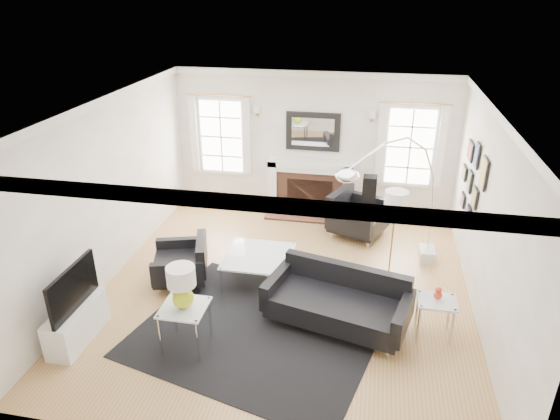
% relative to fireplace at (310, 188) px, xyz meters
% --- Properties ---
extents(floor, '(6.00, 6.00, 0.00)m').
position_rel_fireplace_xyz_m(floor, '(0.00, -2.79, -0.54)').
color(floor, '#AB7847').
rests_on(floor, ground).
extents(back_wall, '(5.50, 0.04, 2.80)m').
position_rel_fireplace_xyz_m(back_wall, '(0.00, 0.21, 0.86)').
color(back_wall, white).
rests_on(back_wall, floor).
extents(front_wall, '(5.50, 0.04, 2.80)m').
position_rel_fireplace_xyz_m(front_wall, '(0.00, -5.79, 0.86)').
color(front_wall, white).
rests_on(front_wall, floor).
extents(left_wall, '(0.04, 6.00, 2.80)m').
position_rel_fireplace_xyz_m(left_wall, '(-2.75, -2.79, 0.86)').
color(left_wall, white).
rests_on(left_wall, floor).
extents(right_wall, '(0.04, 6.00, 2.80)m').
position_rel_fireplace_xyz_m(right_wall, '(2.75, -2.79, 0.86)').
color(right_wall, white).
rests_on(right_wall, floor).
extents(ceiling, '(5.50, 6.00, 0.02)m').
position_rel_fireplace_xyz_m(ceiling, '(0.00, -2.79, 2.26)').
color(ceiling, white).
rests_on(ceiling, back_wall).
extents(crown_molding, '(5.50, 6.00, 0.12)m').
position_rel_fireplace_xyz_m(crown_molding, '(0.00, -2.79, 2.20)').
color(crown_molding, white).
rests_on(crown_molding, back_wall).
extents(fireplace, '(1.70, 0.69, 1.11)m').
position_rel_fireplace_xyz_m(fireplace, '(0.00, 0.00, 0.00)').
color(fireplace, white).
rests_on(fireplace, floor).
extents(mantel_mirror, '(1.05, 0.07, 0.75)m').
position_rel_fireplace_xyz_m(mantel_mirror, '(0.00, 0.16, 1.11)').
color(mantel_mirror, black).
rests_on(mantel_mirror, back_wall).
extents(window_left, '(1.24, 0.15, 1.62)m').
position_rel_fireplace_xyz_m(window_left, '(-1.85, 0.16, 0.92)').
color(window_left, white).
rests_on(window_left, back_wall).
extents(window_right, '(1.24, 0.15, 1.62)m').
position_rel_fireplace_xyz_m(window_right, '(1.85, 0.16, 0.92)').
color(window_right, white).
rests_on(window_right, back_wall).
extents(gallery_wall, '(0.04, 1.73, 1.29)m').
position_rel_fireplace_xyz_m(gallery_wall, '(2.72, -1.50, 0.99)').
color(gallery_wall, black).
rests_on(gallery_wall, right_wall).
extents(tv_unit, '(0.35, 1.00, 1.09)m').
position_rel_fireplace_xyz_m(tv_unit, '(-2.44, -4.49, -0.21)').
color(tv_unit, white).
rests_on(tv_unit, floor).
extents(area_rug, '(3.59, 3.22, 0.01)m').
position_rel_fireplace_xyz_m(area_rug, '(-0.17, -3.91, -0.54)').
color(area_rug, black).
rests_on(area_rug, floor).
extents(sofa, '(2.07, 1.32, 0.63)m').
position_rel_fireplace_xyz_m(sofa, '(0.86, -3.49, -0.20)').
color(sofa, black).
rests_on(sofa, floor).
extents(armchair_left, '(1.01, 1.07, 0.60)m').
position_rel_fireplace_xyz_m(armchair_left, '(-1.58, -2.92, -0.21)').
color(armchair_left, black).
rests_on(armchair_left, floor).
extents(armchair_right, '(1.19, 1.26, 0.68)m').
position_rel_fireplace_xyz_m(armchair_right, '(0.95, -0.80, -0.16)').
color(armchair_right, black).
rests_on(armchair_right, floor).
extents(coffee_table, '(1.02, 1.02, 0.45)m').
position_rel_fireplace_xyz_m(coffee_table, '(-0.44, -2.66, -0.12)').
color(coffee_table, silver).
rests_on(coffee_table, floor).
extents(side_table_left, '(0.56, 0.56, 0.62)m').
position_rel_fireplace_xyz_m(side_table_left, '(-1.00, -4.37, -0.03)').
color(side_table_left, silver).
rests_on(side_table_left, floor).
extents(nesting_table, '(0.50, 0.42, 0.55)m').
position_rel_fireplace_xyz_m(nesting_table, '(2.13, -3.52, -0.11)').
color(nesting_table, silver).
rests_on(nesting_table, floor).
extents(gourd_lamp, '(0.36, 0.36, 0.57)m').
position_rel_fireplace_xyz_m(gourd_lamp, '(-1.00, -4.37, 0.40)').
color(gourd_lamp, '#B2C919').
rests_on(gourd_lamp, side_table_left).
extents(orange_vase, '(0.11, 0.11, 0.18)m').
position_rel_fireplace_xyz_m(orange_vase, '(2.13, -3.52, 0.10)').
color(orange_vase, red).
rests_on(orange_vase, nesting_table).
extents(arc_floor_lamp, '(1.65, 1.53, 2.34)m').
position_rel_fireplace_xyz_m(arc_floor_lamp, '(1.52, -2.07, 0.72)').
color(arc_floor_lamp, silver).
rests_on(arc_floor_lamp, floor).
extents(stick_floor_lamp, '(0.33, 0.33, 1.63)m').
position_rel_fireplace_xyz_m(stick_floor_lamp, '(1.54, -2.54, 0.87)').
color(stick_floor_lamp, '#C99345').
rests_on(stick_floor_lamp, floor).
extents(speaker_tower, '(0.25, 0.25, 1.21)m').
position_rel_fireplace_xyz_m(speaker_tower, '(1.16, -0.90, 0.06)').
color(speaker_tower, black).
rests_on(speaker_tower, floor).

